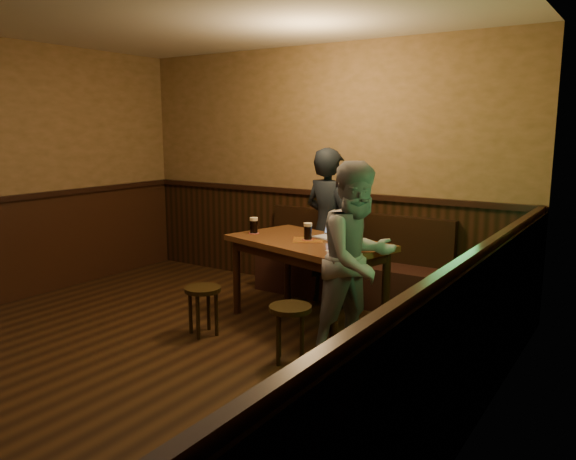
# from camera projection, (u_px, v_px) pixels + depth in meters

# --- Properties ---
(room) EXTENTS (5.04, 6.04, 2.84)m
(room) POSITION_uv_depth(u_px,v_px,m) (132.00, 218.00, 4.27)
(room) COLOR black
(room) RESTS_ON ground
(bench) EXTENTS (2.20, 0.50, 0.95)m
(bench) POSITION_uv_depth(u_px,v_px,m) (350.00, 271.00, 6.20)
(bench) COLOR black
(bench) RESTS_ON ground
(pub_table) EXTENTS (1.70, 1.23, 0.82)m
(pub_table) POSITION_uv_depth(u_px,v_px,m) (308.00, 251.00, 5.38)
(pub_table) COLOR brown
(pub_table) RESTS_ON ground
(stool_left) EXTENTS (0.42, 0.42, 0.45)m
(stool_left) POSITION_uv_depth(u_px,v_px,m) (203.00, 297.00, 5.11)
(stool_left) COLOR black
(stool_left) RESTS_ON ground
(stool_right) EXTENTS (0.41, 0.41, 0.47)m
(stool_right) POSITION_uv_depth(u_px,v_px,m) (290.00, 317.00, 4.52)
(stool_right) COLOR black
(stool_right) RESTS_ON ground
(pint_left) EXTENTS (0.11, 0.11, 0.17)m
(pint_left) POSITION_uv_depth(u_px,v_px,m) (254.00, 225.00, 5.68)
(pint_left) COLOR #A6142C
(pint_left) RESTS_ON pub_table
(pint_mid) EXTENTS (0.11, 0.11, 0.16)m
(pint_mid) POSITION_uv_depth(u_px,v_px,m) (308.00, 231.00, 5.36)
(pint_mid) COLOR #A6142C
(pint_mid) RESTS_ON pub_table
(pint_right) EXTENTS (0.11, 0.11, 0.17)m
(pint_right) POSITION_uv_depth(u_px,v_px,m) (342.00, 241.00, 4.88)
(pint_right) COLOR #A6142C
(pint_right) RESTS_ON pub_table
(laptop) EXTENTS (0.39, 0.35, 0.23)m
(laptop) POSITION_uv_depth(u_px,v_px,m) (333.00, 232.00, 5.42)
(laptop) COLOR silver
(laptop) RESTS_ON pub_table
(menu) EXTENTS (0.26, 0.23, 0.00)m
(menu) POSITION_uv_depth(u_px,v_px,m) (339.00, 252.00, 4.83)
(menu) COLOR silver
(menu) RESTS_ON pub_table
(person_suit) EXTENTS (0.69, 0.53, 1.67)m
(person_suit) POSITION_uv_depth(u_px,v_px,m) (329.00, 227.00, 5.94)
(person_suit) COLOR black
(person_suit) RESTS_ON ground
(person_grey) EXTENTS (0.86, 0.96, 1.62)m
(person_grey) POSITION_uv_depth(u_px,v_px,m) (358.00, 260.00, 4.60)
(person_grey) COLOR gray
(person_grey) RESTS_ON ground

